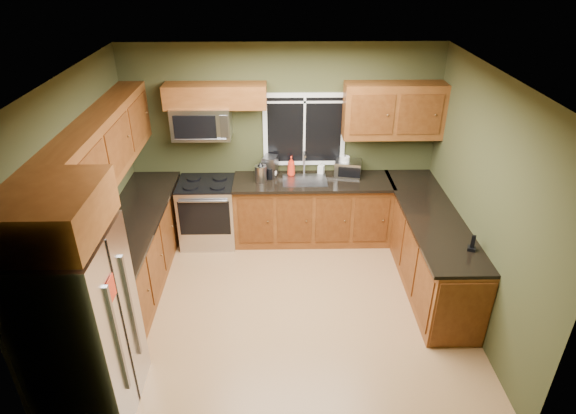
{
  "coord_description": "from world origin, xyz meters",
  "views": [
    {
      "loc": [
        -0.04,
        -4.42,
        3.78
      ],
      "look_at": [
        0.05,
        0.35,
        1.15
      ],
      "focal_mm": 30.0,
      "sensor_mm": 36.0,
      "label": 1
    }
  ],
  "objects_px": {
    "paper_towel_roll": "(344,166)",
    "soap_bottle_b": "(321,168)",
    "range": "(208,212)",
    "coffee_maker": "(270,167)",
    "microwave": "(202,122)",
    "soap_bottle_a": "(291,166)",
    "cordless_phone": "(472,246)",
    "soap_bottle_c": "(272,171)",
    "toaster_oven": "(348,168)",
    "refrigerator": "(82,328)",
    "kettle": "(261,173)"
  },
  "relations": [
    {
      "from": "toaster_oven",
      "to": "refrigerator",
      "type": "bearing_deg",
      "value": -132.15
    },
    {
      "from": "paper_towel_roll",
      "to": "soap_bottle_b",
      "type": "bearing_deg",
      "value": 163.28
    },
    {
      "from": "soap_bottle_a",
      "to": "soap_bottle_c",
      "type": "relative_size",
      "value": 1.56
    },
    {
      "from": "soap_bottle_b",
      "to": "soap_bottle_c",
      "type": "bearing_deg",
      "value": -171.67
    },
    {
      "from": "soap_bottle_a",
      "to": "cordless_phone",
      "type": "distance_m",
      "value": 2.64
    },
    {
      "from": "coffee_maker",
      "to": "soap_bottle_b",
      "type": "xyz_separation_m",
      "value": [
        0.71,
        0.08,
        -0.05
      ]
    },
    {
      "from": "kettle",
      "to": "toaster_oven",
      "type": "bearing_deg",
      "value": 7.92
    },
    {
      "from": "paper_towel_roll",
      "to": "soap_bottle_a",
      "type": "xyz_separation_m",
      "value": [
        -0.73,
        0.04,
        -0.01
      ]
    },
    {
      "from": "kettle",
      "to": "range",
      "type": "bearing_deg",
      "value": 178.55
    },
    {
      "from": "microwave",
      "to": "toaster_oven",
      "type": "height_order",
      "value": "microwave"
    },
    {
      "from": "range",
      "to": "cordless_phone",
      "type": "bearing_deg",
      "value": -29.59
    },
    {
      "from": "refrigerator",
      "to": "range",
      "type": "height_order",
      "value": "refrigerator"
    },
    {
      "from": "toaster_oven",
      "to": "soap_bottle_b",
      "type": "bearing_deg",
      "value": 167.12
    },
    {
      "from": "kettle",
      "to": "coffee_maker",
      "type": "bearing_deg",
      "value": 53.1
    },
    {
      "from": "coffee_maker",
      "to": "soap_bottle_a",
      "type": "relative_size",
      "value": 1.03
    },
    {
      "from": "microwave",
      "to": "cordless_phone",
      "type": "bearing_deg",
      "value": -31.5
    },
    {
      "from": "range",
      "to": "toaster_oven",
      "type": "relative_size",
      "value": 2.35
    },
    {
      "from": "cordless_phone",
      "to": "toaster_oven",
      "type": "bearing_deg",
      "value": 119.85
    },
    {
      "from": "range",
      "to": "soap_bottle_c",
      "type": "distance_m",
      "value": 1.07
    },
    {
      "from": "toaster_oven",
      "to": "soap_bottle_c",
      "type": "height_order",
      "value": "toaster_oven"
    },
    {
      "from": "kettle",
      "to": "soap_bottle_c",
      "type": "distance_m",
      "value": 0.21
    },
    {
      "from": "range",
      "to": "toaster_oven",
      "type": "bearing_deg",
      "value": 4.32
    },
    {
      "from": "soap_bottle_a",
      "to": "cordless_phone",
      "type": "height_order",
      "value": "soap_bottle_a"
    },
    {
      "from": "refrigerator",
      "to": "cordless_phone",
      "type": "distance_m",
      "value": 3.86
    },
    {
      "from": "paper_towel_roll",
      "to": "soap_bottle_a",
      "type": "distance_m",
      "value": 0.73
    },
    {
      "from": "coffee_maker",
      "to": "kettle",
      "type": "bearing_deg",
      "value": -126.9
    },
    {
      "from": "coffee_maker",
      "to": "toaster_oven",
      "type": "bearing_deg",
      "value": 0.06
    },
    {
      "from": "range",
      "to": "microwave",
      "type": "relative_size",
      "value": 1.23
    },
    {
      "from": "microwave",
      "to": "soap_bottle_a",
      "type": "distance_m",
      "value": 1.34
    },
    {
      "from": "refrigerator",
      "to": "soap_bottle_c",
      "type": "xyz_separation_m",
      "value": [
        1.59,
        2.9,
        0.13
      ]
    },
    {
      "from": "coffee_maker",
      "to": "soap_bottle_c",
      "type": "height_order",
      "value": "coffee_maker"
    },
    {
      "from": "soap_bottle_c",
      "to": "range",
      "type": "bearing_deg",
      "value": -171.81
    },
    {
      "from": "microwave",
      "to": "soap_bottle_c",
      "type": "distance_m",
      "value": 1.14
    },
    {
      "from": "refrigerator",
      "to": "coffee_maker",
      "type": "distance_m",
      "value": 3.32
    },
    {
      "from": "toaster_oven",
      "to": "soap_bottle_c",
      "type": "bearing_deg",
      "value": -179.06
    },
    {
      "from": "range",
      "to": "soap_bottle_a",
      "type": "distance_m",
      "value": 1.33
    },
    {
      "from": "range",
      "to": "paper_towel_roll",
      "type": "relative_size",
      "value": 2.91
    },
    {
      "from": "range",
      "to": "paper_towel_roll",
      "type": "bearing_deg",
      "value": 4.12
    },
    {
      "from": "soap_bottle_a",
      "to": "cordless_phone",
      "type": "relative_size",
      "value": 1.55
    },
    {
      "from": "kettle",
      "to": "cordless_phone",
      "type": "distance_m",
      "value": 2.83
    },
    {
      "from": "coffee_maker",
      "to": "soap_bottle_c",
      "type": "xyz_separation_m",
      "value": [
        0.02,
        -0.02,
        -0.05
      ]
    },
    {
      "from": "microwave",
      "to": "soap_bottle_c",
      "type": "bearing_deg",
      "value": -0.38
    },
    {
      "from": "range",
      "to": "coffee_maker",
      "type": "height_order",
      "value": "coffee_maker"
    },
    {
      "from": "toaster_oven",
      "to": "coffee_maker",
      "type": "height_order",
      "value": "coffee_maker"
    },
    {
      "from": "coffee_maker",
      "to": "cordless_phone",
      "type": "distance_m",
      "value": 2.84
    },
    {
      "from": "range",
      "to": "coffee_maker",
      "type": "distance_m",
      "value": 1.08
    },
    {
      "from": "coffee_maker",
      "to": "soap_bottle_b",
      "type": "height_order",
      "value": "coffee_maker"
    },
    {
      "from": "refrigerator",
      "to": "toaster_oven",
      "type": "xyz_separation_m",
      "value": [
        2.64,
        2.92,
        0.15
      ]
    },
    {
      "from": "coffee_maker",
      "to": "soap_bottle_a",
      "type": "xyz_separation_m",
      "value": [
        0.29,
        0.03,
        0.0
      ]
    },
    {
      "from": "microwave",
      "to": "soap_bottle_b",
      "type": "xyz_separation_m",
      "value": [
        1.59,
        0.09,
        -0.7
      ]
    }
  ]
}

